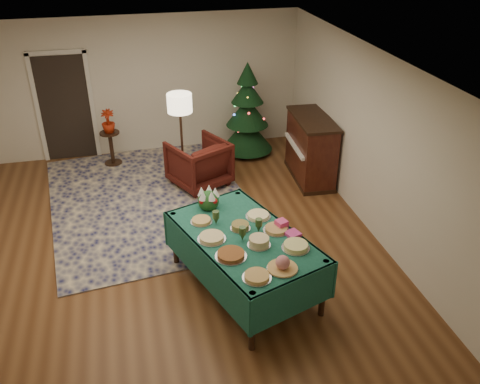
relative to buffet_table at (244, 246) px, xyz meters
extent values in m
plane|color=#593319|center=(-0.77, 1.21, -0.66)|extent=(7.00, 7.00, 0.00)
plane|color=white|center=(-0.77, 1.21, 2.04)|extent=(7.00, 7.00, 0.00)
plane|color=beige|center=(-0.77, 4.71, 0.69)|extent=(6.00, 0.00, 6.00)
plane|color=beige|center=(-0.77, -2.29, 0.69)|extent=(6.00, 0.00, 6.00)
plane|color=beige|center=(2.23, 1.21, 0.69)|extent=(0.00, 7.00, 7.00)
cube|color=black|center=(-2.37, 4.69, 0.36)|extent=(0.92, 0.02, 2.04)
cube|color=silver|center=(-2.87, 4.68, 0.39)|extent=(0.08, 0.04, 2.14)
cube|color=silver|center=(-1.87, 4.68, 0.39)|extent=(0.08, 0.04, 2.14)
cube|color=silver|center=(-2.37, 4.68, 1.44)|extent=(1.08, 0.04, 0.08)
cube|color=#121544|center=(-1.04, 2.61, -0.65)|extent=(3.67, 4.54, 0.02)
cylinder|color=black|center=(-0.17, -1.07, -0.25)|extent=(0.08, 0.08, 0.82)
cylinder|color=black|center=(-0.80, 0.73, -0.25)|extent=(0.08, 0.08, 0.82)
cylinder|color=black|center=(0.80, -0.73, -0.25)|extent=(0.08, 0.08, 0.82)
cylinder|color=black|center=(0.17, 1.07, -0.25)|extent=(0.08, 0.08, 0.82)
cube|color=#154C3D|center=(0.00, 0.00, 0.14)|extent=(1.82, 2.36, 0.04)
cube|color=#154C3D|center=(-0.34, 0.97, -0.09)|extent=(1.18, 0.44, 0.51)
cube|color=#154C3D|center=(0.34, -0.97, -0.09)|extent=(1.18, 0.44, 0.51)
cube|color=#154C3D|center=(0.56, 0.20, -0.09)|extent=(0.73, 2.00, 0.51)
cube|color=#154C3D|center=(-0.56, -0.20, -0.09)|extent=(0.73, 2.00, 0.51)
cylinder|color=silver|center=(-0.06, -0.84, 0.17)|extent=(0.33, 0.33, 0.01)
cylinder|color=tan|center=(-0.06, -0.84, 0.19)|extent=(0.28, 0.28, 0.04)
cylinder|color=silver|center=(0.26, -0.76, 0.17)|extent=(0.36, 0.36, 0.01)
sphere|color=#CC727A|center=(0.26, -0.76, 0.26)|extent=(0.16, 0.16, 0.16)
cylinder|color=silver|center=(0.54, -0.41, 0.17)|extent=(0.34, 0.34, 0.01)
cylinder|color=#D8D172|center=(0.54, -0.41, 0.20)|extent=(0.29, 0.29, 0.05)
cylinder|color=silver|center=(-0.26, -0.39, 0.17)|extent=(0.38, 0.38, 0.01)
cylinder|color=brown|center=(-0.26, -0.39, 0.20)|extent=(0.32, 0.32, 0.04)
cylinder|color=silver|center=(0.12, -0.25, 0.17)|extent=(0.29, 0.29, 0.01)
cylinder|color=tan|center=(0.12, -0.25, 0.22)|extent=(0.24, 0.24, 0.10)
cylinder|color=silver|center=(0.42, 0.01, 0.17)|extent=(0.33, 0.33, 0.01)
cylinder|color=#B2844C|center=(0.42, 0.01, 0.19)|extent=(0.28, 0.28, 0.03)
cylinder|color=silver|center=(-0.41, 0.01, 0.17)|extent=(0.36, 0.36, 0.01)
cylinder|color=#D8BF7F|center=(-0.41, 0.01, 0.20)|extent=(0.30, 0.30, 0.04)
cylinder|color=silver|center=(-0.01, 0.16, 0.17)|extent=(0.26, 0.26, 0.01)
cylinder|color=maroon|center=(-0.01, 0.16, 0.21)|extent=(0.22, 0.22, 0.07)
cylinder|color=silver|center=(0.29, 0.38, 0.17)|extent=(0.33, 0.33, 0.01)
cylinder|color=#F2EACC|center=(0.29, 0.38, 0.19)|extent=(0.28, 0.28, 0.03)
cylinder|color=silver|center=(-0.47, 0.43, 0.17)|extent=(0.29, 0.29, 0.01)
cylinder|color=tan|center=(-0.47, 0.43, 0.19)|extent=(0.24, 0.24, 0.03)
cone|color=#2D471E|center=(-0.29, 0.34, 0.21)|extent=(0.08, 0.08, 0.10)
cylinder|color=#2D471E|center=(-0.29, 0.34, 0.30)|extent=(0.09, 0.09, 0.10)
cone|color=#2D471E|center=(0.20, 0.03, 0.21)|extent=(0.08, 0.08, 0.10)
cylinder|color=#2D471E|center=(0.20, 0.03, 0.30)|extent=(0.09, 0.09, 0.10)
cone|color=#2D471E|center=(-0.04, -0.10, 0.21)|extent=(0.08, 0.08, 0.10)
cylinder|color=#2D471E|center=(-0.04, -0.10, 0.30)|extent=(0.09, 0.09, 0.10)
cube|color=#CE398A|center=(0.59, -0.14, 0.18)|extent=(0.21, 0.21, 0.04)
cube|color=#E23E7F|center=(0.50, 0.06, 0.22)|extent=(0.17, 0.17, 0.11)
sphere|color=#1E4C1E|center=(-0.31, 0.76, 0.27)|extent=(0.28, 0.28, 0.28)
cone|color=white|center=(-0.21, 0.76, 0.40)|extent=(0.11, 0.11, 0.13)
cone|color=white|center=(-0.28, 0.85, 0.40)|extent=(0.11, 0.11, 0.13)
cone|color=white|center=(-0.39, 0.82, 0.40)|extent=(0.11, 0.11, 0.13)
cone|color=white|center=(-0.39, 0.70, 0.40)|extent=(0.11, 0.11, 0.13)
cone|color=white|center=(-0.28, 0.67, 0.40)|extent=(0.11, 0.11, 0.13)
sphere|color=#B20C0F|center=(-0.21, 0.83, 0.32)|extent=(0.08, 0.08, 0.08)
sphere|color=#B20C0F|center=(-0.38, 0.86, 0.32)|extent=(0.08, 0.08, 0.08)
sphere|color=#B20C0F|center=(-0.41, 0.69, 0.32)|extent=(0.08, 0.08, 0.08)
sphere|color=#B20C0F|center=(-0.24, 0.66, 0.32)|extent=(0.08, 0.08, 0.08)
imported|color=#46140F|center=(-0.10, 2.96, -0.19)|extent=(1.18, 1.16, 0.93)
cylinder|color=#A57F3F|center=(-0.38, 2.96, -0.64)|extent=(0.29, 0.29, 0.03)
cylinder|color=black|center=(-0.38, 2.96, 0.13)|extent=(0.04, 0.04, 1.57)
cylinder|color=#FFEABF|center=(-0.38, 2.96, 0.91)|extent=(0.42, 0.42, 0.31)
cylinder|color=black|center=(-1.60, 4.19, -0.64)|extent=(0.34, 0.34, 0.04)
cylinder|color=black|center=(-1.60, 4.19, -0.33)|extent=(0.07, 0.07, 0.62)
cylinder|color=black|center=(-1.60, 4.19, 0.00)|extent=(0.37, 0.37, 0.03)
imported|color=#9E220B|center=(-1.60, 4.19, 0.13)|extent=(0.25, 0.44, 0.25)
cylinder|color=black|center=(1.07, 4.11, -0.58)|extent=(0.11, 0.11, 0.15)
cone|color=black|center=(1.07, 4.11, -0.24)|extent=(1.33, 1.33, 0.65)
cone|color=black|center=(1.07, 4.11, 0.23)|extent=(1.09, 1.09, 0.56)
cone|color=black|center=(1.07, 4.11, 0.65)|extent=(0.82, 0.82, 0.47)
cone|color=black|center=(1.07, 4.11, 1.00)|extent=(0.53, 0.53, 0.42)
cube|color=black|center=(1.92, 2.76, -0.62)|extent=(0.67, 1.38, 0.08)
cube|color=black|center=(1.92, 2.76, -0.07)|extent=(0.65, 1.36, 1.10)
cube|color=black|center=(1.92, 2.76, 0.50)|extent=(0.69, 1.40, 0.05)
cube|color=white|center=(1.64, 2.77, 0.01)|extent=(0.18, 1.14, 0.06)
camera|label=1|loc=(-1.27, -5.09, 3.72)|focal=38.00mm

